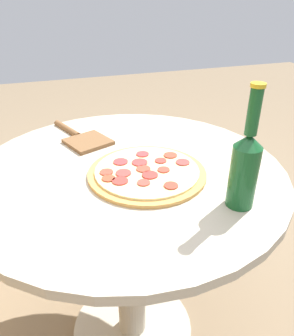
{
  "coord_description": "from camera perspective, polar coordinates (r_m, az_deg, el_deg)",
  "views": [
    {
      "loc": [
        -0.78,
        0.2,
        1.15
      ],
      "look_at": [
        -0.05,
        -0.04,
        0.73
      ],
      "focal_mm": 35.0,
      "sensor_mm": 36.0,
      "label": 1
    }
  ],
  "objects": [
    {
      "name": "table",
      "position": [
        1.02,
        -3.14,
        -8.86
      ],
      "size": [
        0.87,
        0.87,
        0.71
      ],
      "color": "#B2A893",
      "rests_on": "ground_plane"
    },
    {
      "name": "pizza",
      "position": [
        0.88,
        -0.04,
        -0.68
      ],
      "size": [
        0.32,
        0.32,
        0.02
      ],
      "color": "#C68E47",
      "rests_on": "table"
    },
    {
      "name": "pizza_paddle",
      "position": [
        1.1,
        -11.3,
        5.16
      ],
      "size": [
        0.29,
        0.17,
        0.02
      ],
      "rotation": [
        0.0,
        0.0,
        0.38
      ],
      "color": "brown",
      "rests_on": "table"
    },
    {
      "name": "ground_plane",
      "position": [
        1.4,
        -2.5,
        -26.15
      ],
      "size": [
        8.0,
        8.0,
        0.0
      ],
      "primitive_type": "plane",
      "color": "#7A664C"
    },
    {
      "name": "beer_bottle",
      "position": [
        0.74,
        16.69,
        0.38
      ],
      "size": [
        0.06,
        0.06,
        0.28
      ],
      "color": "#144C23",
      "rests_on": "table"
    }
  ]
}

